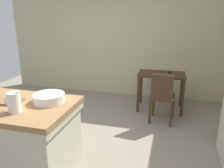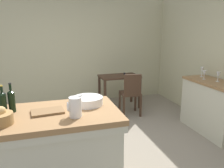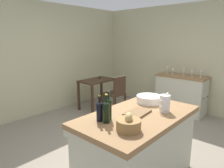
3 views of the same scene
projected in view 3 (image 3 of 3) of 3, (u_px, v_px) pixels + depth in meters
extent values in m
plane|color=gray|center=(126.00, 149.00, 3.38)|extent=(6.76, 6.76, 0.00)
cube|color=#B7B28E|center=(39.00, 59.00, 4.79)|extent=(5.32, 0.12, 2.60)
cube|color=#B7B28E|center=(193.00, 59.00, 4.98)|extent=(0.12, 5.20, 2.60)
cube|color=olive|center=(138.00, 116.00, 2.46)|extent=(1.56, 0.88, 0.06)
cube|color=#BCBAA3|center=(138.00, 122.00, 2.47)|extent=(1.54, 0.86, 0.08)
cube|color=#BCBAA3|center=(137.00, 150.00, 2.56)|extent=(1.48, 0.80, 0.83)
cube|color=olive|center=(182.00, 76.00, 4.88)|extent=(0.52, 1.16, 0.04)
cube|color=#BCBAA3|center=(181.00, 95.00, 4.98)|extent=(0.49, 1.13, 0.87)
sphere|color=brown|center=(204.00, 99.00, 4.51)|extent=(0.03, 0.03, 0.03)
sphere|color=brown|center=(208.00, 97.00, 4.68)|extent=(0.03, 0.03, 0.03)
cube|color=#3D281C|center=(97.00, 80.00, 5.22)|extent=(0.91, 0.58, 0.04)
cube|color=#3D281C|center=(92.00, 100.00, 4.84)|extent=(0.05, 0.05, 0.72)
cube|color=#3D281C|center=(115.00, 93.00, 5.45)|extent=(0.05, 0.05, 0.72)
cube|color=#3D281C|center=(79.00, 96.00, 5.15)|extent=(0.05, 0.05, 0.72)
cube|color=#3D281C|center=(101.00, 90.00, 5.77)|extent=(0.05, 0.05, 0.72)
cylinder|color=black|center=(100.00, 78.00, 5.36)|extent=(0.04, 0.04, 0.05)
cube|color=#3D281C|center=(115.00, 94.00, 4.97)|extent=(0.43, 0.43, 0.04)
cube|color=#3D281C|center=(120.00, 85.00, 4.80)|extent=(0.36, 0.06, 0.42)
cube|color=#3D281C|center=(115.00, 100.00, 5.28)|extent=(0.04, 0.04, 0.45)
cube|color=#3D281C|center=(104.00, 103.00, 5.04)|extent=(0.04, 0.04, 0.45)
cube|color=#3D281C|center=(125.00, 103.00, 5.02)|extent=(0.04, 0.04, 0.45)
cube|color=#3D281C|center=(114.00, 107.00, 4.78)|extent=(0.04, 0.04, 0.45)
cylinder|color=white|center=(165.00, 103.00, 2.51)|extent=(0.13, 0.13, 0.21)
cone|color=white|center=(168.00, 93.00, 2.53)|extent=(0.07, 0.04, 0.06)
torus|color=white|center=(162.00, 104.00, 2.45)|extent=(0.02, 0.10, 0.10)
cylinder|color=white|center=(149.00, 99.00, 2.88)|extent=(0.36, 0.36, 0.10)
cylinder|color=olive|center=(129.00, 125.00, 2.01)|extent=(0.24, 0.24, 0.11)
ellipsoid|color=tan|center=(129.00, 118.00, 1.99)|extent=(0.15, 0.14, 0.10)
cube|color=brown|center=(138.00, 113.00, 2.46)|extent=(0.36, 0.25, 0.02)
cylinder|color=black|center=(108.00, 110.00, 2.26)|extent=(0.07, 0.07, 0.22)
cone|color=black|center=(108.00, 99.00, 2.24)|extent=(0.07, 0.07, 0.03)
cylinder|color=black|center=(108.00, 95.00, 2.22)|extent=(0.03, 0.03, 0.08)
cylinder|color=black|center=(108.00, 92.00, 2.22)|extent=(0.03, 0.03, 0.01)
cylinder|color=black|center=(100.00, 112.00, 2.22)|extent=(0.07, 0.07, 0.20)
cone|color=black|center=(100.00, 102.00, 2.20)|extent=(0.07, 0.07, 0.02)
cylinder|color=black|center=(99.00, 98.00, 2.19)|extent=(0.03, 0.03, 0.07)
cylinder|color=#B29933|center=(99.00, 96.00, 2.18)|extent=(0.03, 0.03, 0.01)
cylinder|color=black|center=(106.00, 113.00, 2.18)|extent=(0.07, 0.07, 0.22)
cone|color=black|center=(106.00, 102.00, 2.15)|extent=(0.07, 0.07, 0.03)
cylinder|color=black|center=(106.00, 98.00, 2.14)|extent=(0.03, 0.03, 0.08)
cylinder|color=#B29933|center=(106.00, 95.00, 2.13)|extent=(0.03, 0.03, 0.01)
cylinder|color=white|center=(201.00, 77.00, 4.62)|extent=(0.06, 0.06, 0.00)
cylinder|color=white|center=(201.00, 76.00, 4.62)|extent=(0.01, 0.01, 0.07)
cone|color=white|center=(201.00, 72.00, 4.60)|extent=(0.07, 0.07, 0.10)
cylinder|color=white|center=(192.00, 76.00, 4.75)|extent=(0.06, 0.06, 0.00)
cylinder|color=white|center=(192.00, 75.00, 4.74)|extent=(0.01, 0.01, 0.06)
cone|color=white|center=(192.00, 72.00, 4.73)|extent=(0.07, 0.07, 0.09)
cylinder|color=white|center=(183.00, 75.00, 4.90)|extent=(0.06, 0.06, 0.00)
cylinder|color=white|center=(183.00, 74.00, 4.90)|extent=(0.01, 0.01, 0.07)
cone|color=white|center=(184.00, 70.00, 4.88)|extent=(0.07, 0.07, 0.10)
cylinder|color=white|center=(173.00, 75.00, 4.98)|extent=(0.06, 0.06, 0.00)
cylinder|color=white|center=(173.00, 73.00, 4.97)|extent=(0.01, 0.01, 0.06)
cone|color=white|center=(173.00, 70.00, 4.96)|extent=(0.07, 0.07, 0.09)
cylinder|color=white|center=(167.00, 73.00, 5.19)|extent=(0.06, 0.06, 0.00)
cylinder|color=white|center=(167.00, 72.00, 5.18)|extent=(0.01, 0.01, 0.07)
cone|color=white|center=(167.00, 68.00, 5.16)|extent=(0.07, 0.07, 0.11)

